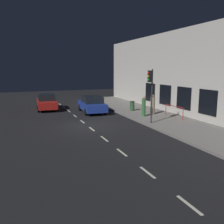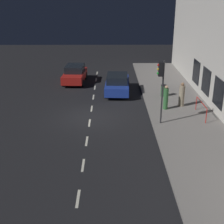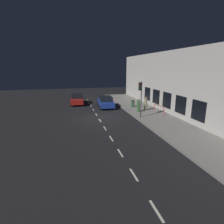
% 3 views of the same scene
% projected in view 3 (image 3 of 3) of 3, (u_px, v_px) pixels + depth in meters
% --- Properties ---
extents(ground_plane, '(60.00, 60.00, 0.00)m').
position_uv_depth(ground_plane, '(99.00, 118.00, 20.48)').
color(ground_plane, black).
extents(sidewalk, '(4.50, 32.00, 0.15)m').
position_uv_depth(sidewalk, '(149.00, 114.00, 21.90)').
color(sidewalk, gray).
rests_on(sidewalk, ground).
extents(building_facade, '(0.65, 32.00, 7.51)m').
position_uv_depth(building_facade, '(170.00, 83.00, 21.60)').
color(building_facade, beige).
rests_on(building_facade, ground).
extents(lane_centre_line, '(0.12, 27.20, 0.01)m').
position_uv_depth(lane_centre_line, '(100.00, 120.00, 19.54)').
color(lane_centre_line, beige).
rests_on(lane_centre_line, ground).
extents(traffic_light, '(0.45, 0.32, 3.99)m').
position_uv_depth(traffic_light, '(140.00, 91.00, 19.44)').
color(traffic_light, '#2D2D30').
rests_on(traffic_light, sidewalk).
extents(parked_car_0, '(2.08, 4.24, 1.58)m').
position_uv_depth(parked_car_0, '(77.00, 99.00, 27.89)').
color(parked_car_0, red).
rests_on(parked_car_0, ground).
extents(parked_car_1, '(2.17, 4.59, 1.58)m').
position_uv_depth(parked_car_1, '(106.00, 102.00, 25.75)').
color(parked_car_1, '#1E389E').
rests_on(parked_car_1, ground).
extents(pedestrian_0, '(0.40, 0.40, 1.73)m').
position_uv_depth(pedestrian_0, '(138.00, 105.00, 22.49)').
color(pedestrian_0, '#336B38').
rests_on(pedestrian_0, sidewalk).
extents(pedestrian_1, '(0.43, 0.43, 1.76)m').
position_uv_depth(pedestrian_1, '(146.00, 104.00, 23.36)').
color(pedestrian_1, gray).
rests_on(pedestrian_1, sidewalk).
extents(trash_bin, '(0.46, 0.46, 0.91)m').
position_uv_depth(trash_bin, '(133.00, 104.00, 25.37)').
color(trash_bin, '#2D5633').
rests_on(trash_bin, sidewalk).
extents(red_railing, '(0.05, 2.44, 0.97)m').
position_uv_depth(red_railing, '(159.00, 107.00, 21.75)').
color(red_railing, red).
rests_on(red_railing, sidewalk).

